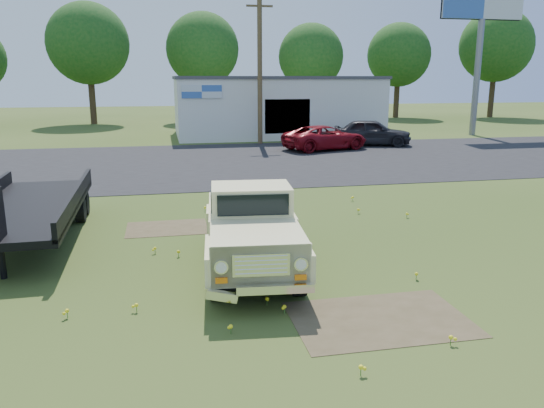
{
  "coord_description": "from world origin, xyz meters",
  "views": [
    {
      "loc": [
        -2.0,
        -10.83,
        4.03
      ],
      "look_at": [
        0.43,
        1.0,
        1.15
      ],
      "focal_mm": 35.0,
      "sensor_mm": 36.0,
      "label": 1
    }
  ],
  "objects_px": {
    "vintage_pickup_truck": "(251,227)",
    "dark_sedan": "(372,132)",
    "red_pickup": "(325,138)",
    "flatbed_trailer": "(28,202)",
    "billboard": "(482,11)"
  },
  "relations": [
    {
      "from": "billboard",
      "to": "vintage_pickup_truck",
      "type": "height_order",
      "value": "billboard"
    },
    {
      "from": "red_pickup",
      "to": "vintage_pickup_truck",
      "type": "bearing_deg",
      "value": 141.68
    },
    {
      "from": "billboard",
      "to": "red_pickup",
      "type": "distance_m",
      "value": 16.14
    },
    {
      "from": "red_pickup",
      "to": "dark_sedan",
      "type": "bearing_deg",
      "value": -84.26
    },
    {
      "from": "vintage_pickup_truck",
      "to": "dark_sedan",
      "type": "bearing_deg",
      "value": 66.82
    },
    {
      "from": "billboard",
      "to": "vintage_pickup_truck",
      "type": "relative_size",
      "value": 2.17
    },
    {
      "from": "vintage_pickup_truck",
      "to": "flatbed_trailer",
      "type": "xyz_separation_m",
      "value": [
        -5.17,
        3.17,
        0.06
      ]
    },
    {
      "from": "vintage_pickup_truck",
      "to": "dark_sedan",
      "type": "relative_size",
      "value": 1.09
    },
    {
      "from": "billboard",
      "to": "dark_sedan",
      "type": "xyz_separation_m",
      "value": [
        -9.49,
        -4.36,
        -7.74
      ]
    },
    {
      "from": "dark_sedan",
      "to": "flatbed_trailer",
      "type": "bearing_deg",
      "value": 156.09
    },
    {
      "from": "vintage_pickup_truck",
      "to": "red_pickup",
      "type": "bearing_deg",
      "value": 73.55
    },
    {
      "from": "billboard",
      "to": "vintage_pickup_truck",
      "type": "distance_m",
      "value": 32.38
    },
    {
      "from": "vintage_pickup_truck",
      "to": "flatbed_trailer",
      "type": "distance_m",
      "value": 6.07
    },
    {
      "from": "flatbed_trailer",
      "to": "dark_sedan",
      "type": "bearing_deg",
      "value": 44.9
    },
    {
      "from": "billboard",
      "to": "dark_sedan",
      "type": "distance_m",
      "value": 13.0
    }
  ]
}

